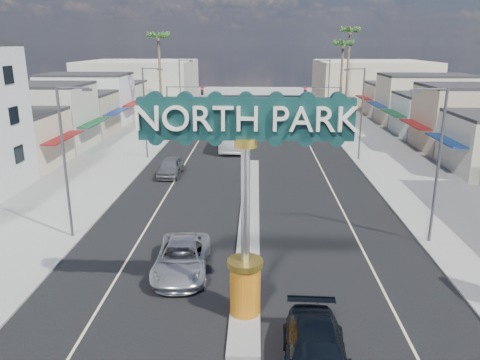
# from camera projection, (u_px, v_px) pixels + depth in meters

# --- Properties ---
(ground) EXTENTS (160.00, 160.00, 0.00)m
(ground) POSITION_uv_depth(u_px,v_px,m) (252.00, 159.00, 46.99)
(ground) COLOR gray
(ground) RESTS_ON ground
(road) EXTENTS (20.00, 120.00, 0.01)m
(road) POSITION_uv_depth(u_px,v_px,m) (252.00, 159.00, 46.98)
(road) COLOR black
(road) RESTS_ON ground
(median_island) EXTENTS (1.30, 30.00, 0.16)m
(median_island) POSITION_uv_depth(u_px,v_px,m) (249.00, 215.00, 31.62)
(median_island) COLOR gray
(median_island) RESTS_ON ground
(sidewalk_left) EXTENTS (8.00, 120.00, 0.12)m
(sidewalk_left) POSITION_uv_depth(u_px,v_px,m) (114.00, 158.00, 47.44)
(sidewalk_left) COLOR gray
(sidewalk_left) RESTS_ON ground
(sidewalk_right) EXTENTS (8.00, 120.00, 0.12)m
(sidewalk_right) POSITION_uv_depth(u_px,v_px,m) (393.00, 160.00, 46.49)
(sidewalk_right) COLOR gray
(sidewalk_right) RESTS_ON ground
(storefront_row_left) EXTENTS (12.00, 42.00, 6.00)m
(storefront_row_left) POSITION_uv_depth(u_px,v_px,m) (65.00, 110.00, 59.42)
(storefront_row_left) COLOR beige
(storefront_row_left) RESTS_ON ground
(storefront_row_right) EXTENTS (12.00, 42.00, 6.00)m
(storefront_row_right) POSITION_uv_depth(u_px,v_px,m) (447.00, 112.00, 57.79)
(storefront_row_right) COLOR #B7B29E
(storefront_row_right) RESTS_ON ground
(backdrop_far_left) EXTENTS (20.00, 20.00, 8.00)m
(backdrop_far_left) POSITION_uv_depth(u_px,v_px,m) (140.00, 82.00, 89.74)
(backdrop_far_left) COLOR #B7B29E
(backdrop_far_left) RESTS_ON ground
(backdrop_far_right) EXTENTS (20.00, 20.00, 8.00)m
(backdrop_far_right) POSITION_uv_depth(u_px,v_px,m) (371.00, 83.00, 88.25)
(backdrop_far_right) COLOR beige
(backdrop_far_right) RESTS_ON ground
(gateway_sign) EXTENTS (8.20, 1.50, 9.15)m
(gateway_sign) POSITION_uv_depth(u_px,v_px,m) (245.00, 184.00, 18.45)
(gateway_sign) COLOR #C44C0F
(gateway_sign) RESTS_ON median_island
(traffic_signal_left) EXTENTS (5.09, 0.45, 6.00)m
(traffic_signal_left) POSITION_uv_depth(u_px,v_px,m) (181.00, 100.00, 59.51)
(traffic_signal_left) COLOR #47474C
(traffic_signal_left) RESTS_ON ground
(traffic_signal_right) EXTENTS (5.09, 0.45, 6.00)m
(traffic_signal_right) POSITION_uv_depth(u_px,v_px,m) (326.00, 101.00, 58.88)
(traffic_signal_right) COLOR #47474C
(traffic_signal_right) RESTS_ON ground
(streetlight_l_near) EXTENTS (2.03, 0.22, 9.00)m
(streetlight_l_near) POSITION_uv_depth(u_px,v_px,m) (67.00, 156.00, 26.74)
(streetlight_l_near) COLOR #47474C
(streetlight_l_near) RESTS_ON ground
(streetlight_l_mid) EXTENTS (2.03, 0.22, 9.00)m
(streetlight_l_mid) POSITION_uv_depth(u_px,v_px,m) (146.00, 108.00, 45.91)
(streetlight_l_mid) COLOR #47474C
(streetlight_l_mid) RESTS_ON ground
(streetlight_l_far) EXTENTS (2.03, 0.22, 9.00)m
(streetlight_l_far) POSITION_uv_depth(u_px,v_px,m) (181.00, 88.00, 67.00)
(streetlight_l_far) COLOR #47474C
(streetlight_l_far) RESTS_ON ground
(streetlight_r_near) EXTENTS (2.03, 0.22, 9.00)m
(streetlight_r_near) POSITION_uv_depth(u_px,v_px,m) (436.00, 159.00, 26.03)
(streetlight_r_near) COLOR #47474C
(streetlight_r_near) RESTS_ON ground
(streetlight_r_mid) EXTENTS (2.03, 0.22, 9.00)m
(streetlight_r_mid) POSITION_uv_depth(u_px,v_px,m) (360.00, 110.00, 45.20)
(streetlight_r_mid) COLOR #47474C
(streetlight_r_mid) RESTS_ON ground
(streetlight_r_far) EXTENTS (2.03, 0.22, 9.00)m
(streetlight_r_far) POSITION_uv_depth(u_px,v_px,m) (327.00, 88.00, 66.29)
(streetlight_r_far) COLOR #47474C
(streetlight_r_far) RESTS_ON ground
(palm_left_far) EXTENTS (2.60, 2.60, 13.10)m
(palm_left_far) POSITION_uv_depth(u_px,v_px,m) (158.00, 41.00, 63.35)
(palm_left_far) COLOR brown
(palm_left_far) RESTS_ON ground
(palm_right_mid) EXTENTS (2.60, 2.60, 12.10)m
(palm_right_mid) POSITION_uv_depth(u_px,v_px,m) (343.00, 47.00, 68.47)
(palm_right_mid) COLOR brown
(palm_right_mid) RESTS_ON ground
(palm_right_far) EXTENTS (2.60, 2.60, 14.10)m
(palm_right_far) POSITION_uv_depth(u_px,v_px,m) (350.00, 35.00, 73.65)
(palm_right_far) COLOR brown
(palm_right_far) RESTS_ON ground
(suv_left) EXTENTS (2.81, 5.75, 1.57)m
(suv_left) POSITION_uv_depth(u_px,v_px,m) (182.00, 258.00, 23.71)
(suv_left) COLOR silver
(suv_left) RESTS_ON ground
(suv_right) EXTENTS (2.46, 5.64, 1.62)m
(suv_right) POSITION_uv_depth(u_px,v_px,m) (316.00, 356.00, 16.26)
(suv_right) COLOR black
(suv_right) RESTS_ON ground
(car_parked_left) EXTENTS (1.98, 4.67, 1.57)m
(car_parked_left) POSITION_uv_depth(u_px,v_px,m) (171.00, 167.00, 41.11)
(car_parked_left) COLOR slate
(car_parked_left) RESTS_ON ground
(city_bus) EXTENTS (2.87, 10.96, 3.03)m
(city_bus) POSITION_uv_depth(u_px,v_px,m) (235.00, 133.00, 52.49)
(city_bus) COLOR white
(city_bus) RESTS_ON ground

